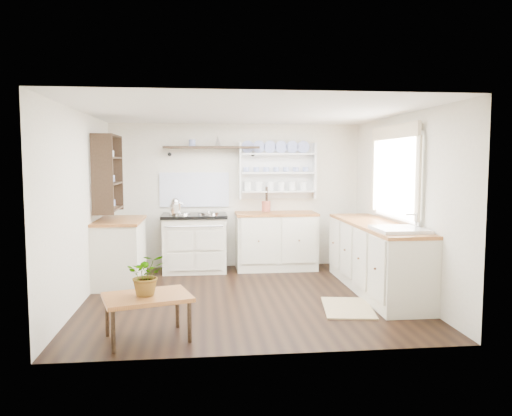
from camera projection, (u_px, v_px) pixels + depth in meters
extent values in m
cube|color=black|center=(247.00, 297.00, 6.28)|extent=(4.00, 3.80, 0.01)
cube|color=beige|center=(237.00, 196.00, 8.06)|extent=(4.00, 0.02, 2.30)
cube|color=beige|center=(402.00, 204.00, 6.39)|extent=(0.02, 3.80, 2.30)
cube|color=beige|center=(81.00, 208.00, 5.96)|extent=(0.02, 3.80, 2.30)
cube|color=white|center=(247.00, 112.00, 6.07)|extent=(4.00, 3.80, 0.01)
cube|color=white|center=(396.00, 177.00, 6.50)|extent=(0.04, 1.40, 1.00)
cube|color=white|center=(394.00, 177.00, 6.50)|extent=(0.02, 1.50, 1.10)
cube|color=beige|center=(394.00, 132.00, 6.45)|extent=(0.04, 1.55, 0.18)
cube|color=beige|center=(195.00, 244.00, 7.73)|extent=(0.95, 0.62, 0.84)
cube|color=black|center=(194.00, 216.00, 7.68)|extent=(0.99, 0.66, 0.05)
cylinder|color=silver|center=(180.00, 213.00, 7.66)|extent=(0.32, 0.32, 0.03)
cylinder|color=silver|center=(209.00, 213.00, 7.70)|extent=(0.32, 0.32, 0.03)
cylinder|color=silver|center=(194.00, 226.00, 7.35)|extent=(0.86, 0.02, 0.02)
cube|color=beige|center=(276.00, 241.00, 7.89)|extent=(1.25, 0.60, 0.88)
cube|color=brown|center=(276.00, 214.00, 7.85)|extent=(1.27, 0.63, 0.04)
cube|color=beige|center=(376.00, 258.00, 6.53)|extent=(0.60, 2.40, 0.88)
cube|color=brown|center=(377.00, 225.00, 6.48)|extent=(0.62, 2.43, 0.04)
cube|color=white|center=(399.00, 240.00, 5.75)|extent=(0.55, 0.60, 0.28)
cylinder|color=silver|center=(416.00, 222.00, 5.75)|extent=(0.02, 0.02, 0.22)
cube|color=beige|center=(120.00, 252.00, 6.95)|extent=(0.60, 1.10, 0.88)
cube|color=brown|center=(119.00, 221.00, 6.91)|extent=(0.62, 1.13, 0.04)
cube|color=white|center=(277.00, 171.00, 8.07)|extent=(1.20, 0.03, 0.90)
cube|color=white|center=(277.00, 171.00, 7.98)|extent=(1.20, 0.22, 0.02)
cylinder|color=navy|center=(277.00, 154.00, 7.97)|extent=(0.20, 0.02, 0.20)
cube|color=black|center=(212.00, 147.00, 7.81)|extent=(1.50, 0.24, 0.04)
cone|color=black|center=(170.00, 154.00, 7.82)|extent=(0.06, 0.20, 0.06)
cone|color=black|center=(252.00, 155.00, 7.96)|extent=(0.06, 0.20, 0.06)
cube|color=black|center=(108.00, 172.00, 6.83)|extent=(0.28, 0.80, 1.05)
cylinder|color=#A14F3B|center=(266.00, 206.00, 7.90)|extent=(0.14, 0.14, 0.16)
cube|color=brown|center=(147.00, 297.00, 4.74)|extent=(0.92, 0.77, 0.04)
cylinder|color=black|center=(113.00, 332.00, 4.41)|extent=(0.04, 0.04, 0.39)
cylinder|color=black|center=(107.00, 317.00, 4.84)|extent=(0.04, 0.04, 0.39)
cylinder|color=black|center=(190.00, 322.00, 4.68)|extent=(0.04, 0.04, 0.39)
cylinder|color=black|center=(177.00, 309.00, 5.11)|extent=(0.04, 0.04, 0.39)
imported|color=#3F7233|center=(147.00, 275.00, 4.72)|extent=(0.40, 0.36, 0.40)
cube|color=#7C6548|center=(348.00, 308.00, 5.78)|extent=(0.67, 0.92, 0.02)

